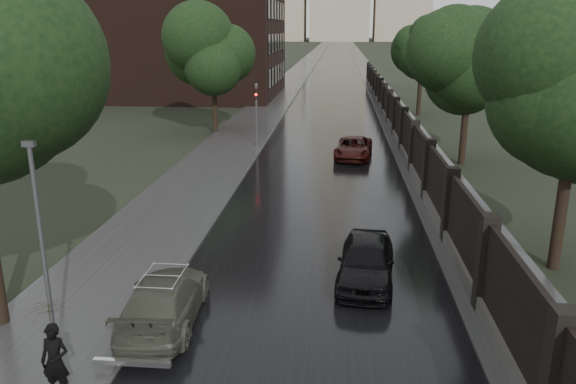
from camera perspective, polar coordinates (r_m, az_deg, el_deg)
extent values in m
cube|color=black|center=(199.01, 5.10, 14.28)|extent=(8.00, 420.00, 0.02)
cube|color=#2D2D2D|center=(199.12, 3.32, 14.34)|extent=(4.00, 420.00, 0.16)
cube|color=#2D2D2D|center=(199.06, 6.74, 14.24)|extent=(3.00, 420.00, 0.08)
cube|color=#383533|center=(41.66, 10.54, 6.46)|extent=(0.40, 75.00, 0.50)
cube|color=black|center=(41.47, 10.63, 8.16)|extent=(0.15, 75.00, 2.00)
cube|color=black|center=(79.19, 8.15, 11.99)|extent=(0.45, 0.45, 2.70)
cylinder|color=black|center=(40.07, -7.51, 10.08)|extent=(0.36, 0.36, 5.85)
sphere|color=black|center=(39.88, -7.64, 13.42)|extent=(4.25, 4.25, 4.25)
cylinder|color=black|center=(18.75, 26.31, 0.81)|extent=(0.36, 0.36, 5.53)
sphere|color=black|center=(18.35, 27.18, 7.46)|extent=(4.08, 4.08, 4.08)
cylinder|color=black|center=(31.94, 17.58, 7.57)|extent=(0.36, 0.36, 5.53)
sphere|color=black|center=(31.70, 17.93, 11.51)|extent=(4.08, 4.08, 4.08)
cylinder|color=black|center=(49.55, 13.27, 10.79)|extent=(0.36, 0.36, 5.53)
sphere|color=black|center=(49.40, 13.45, 13.34)|extent=(4.08, 4.08, 4.08)
cylinder|color=#59595E|center=(12.93, -23.49, -6.63)|extent=(0.10, 0.10, 5.00)
cube|color=#59595E|center=(12.22, -24.85, 4.47)|extent=(0.25, 0.12, 0.12)
cylinder|color=#59595E|center=(34.72, -3.19, 6.85)|extent=(0.12, 0.12, 3.00)
imported|color=#59595E|center=(34.44, -3.25, 10.13)|extent=(0.16, 0.20, 1.00)
sphere|color=#FF0C0C|center=(34.31, -3.28, 9.85)|extent=(0.14, 0.14, 0.14)
cube|color=black|center=(63.73, -12.56, 18.52)|extent=(24.00, 18.00, 20.00)
imported|color=#494C3D|center=(14.79, -12.47, -10.66)|extent=(2.02, 4.42, 1.25)
imported|color=black|center=(16.74, 7.95, -6.91)|extent=(1.96, 4.10, 1.35)
imported|color=black|center=(32.49, 6.68, 4.47)|extent=(2.39, 4.44, 1.18)
imported|color=black|center=(12.41, -22.57, -15.57)|extent=(0.58, 0.39, 1.58)
imported|color=black|center=(11.81, -23.25, -10.35)|extent=(0.94, 0.96, 0.84)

